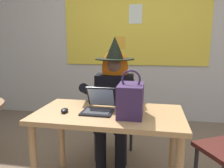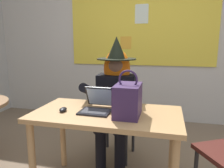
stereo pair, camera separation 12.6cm
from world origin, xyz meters
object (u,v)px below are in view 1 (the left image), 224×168
(chair_at_desk, at_px, (116,112))
(handbag, at_px, (131,99))
(computer_mouse, at_px, (65,110))
(desk_main, at_px, (109,124))
(person_costumed, at_px, (114,92))
(laptop, at_px, (99,106))

(chair_at_desk, xyz_separation_m, handbag, (0.24, -0.75, 0.37))
(computer_mouse, distance_m, handbag, 0.58)
(desk_main, relative_size, chair_at_desk, 1.40)
(person_costumed, height_order, handbag, person_costumed)
(desk_main, relative_size, person_costumed, 0.91)
(desk_main, xyz_separation_m, handbag, (0.19, -0.05, 0.24))
(desk_main, bearing_deg, handbag, -14.59)
(handbag, bearing_deg, chair_at_desk, 107.86)
(laptop, bearing_deg, handbag, -11.94)
(chair_at_desk, height_order, person_costumed, person_costumed)
(computer_mouse, bearing_deg, handbag, -6.47)
(chair_at_desk, distance_m, laptop, 0.74)
(computer_mouse, height_order, handbag, handbag)
(person_costumed, relative_size, handbag, 3.70)
(chair_at_desk, distance_m, computer_mouse, 0.87)
(desk_main, relative_size, laptop, 4.12)
(desk_main, height_order, handbag, handbag)
(person_costumed, relative_size, laptop, 4.55)
(laptop, distance_m, computer_mouse, 0.30)
(person_costumed, xyz_separation_m, handbag, (0.24, -0.63, 0.09))
(computer_mouse, bearing_deg, desk_main, 2.21)
(desk_main, height_order, computer_mouse, computer_mouse)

